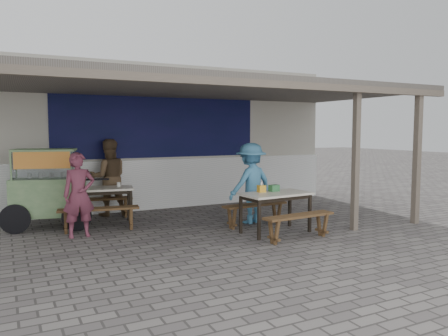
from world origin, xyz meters
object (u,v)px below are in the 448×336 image
at_px(patron_wall_side, 109,177).
at_px(donation_box, 274,188).
at_px(bench_left_wall, 97,203).
at_px(tissue_box, 261,189).
at_px(table_right, 276,197).
at_px(bench_left_street, 99,214).
at_px(table_left, 98,192).
at_px(patron_street_side, 79,195).
at_px(patron_right_table, 251,183).
at_px(bench_right_wall, 255,209).
at_px(bench_right_street, 299,221).
at_px(vendor_cart, 48,186).
at_px(condiment_bowl, 80,187).
at_px(condiment_jar, 119,184).

bearing_deg(patron_wall_side, donation_box, 135.39).
xyz_separation_m(bench_left_wall, tissue_box, (2.52, -2.60, 0.48)).
distance_m(table_right, donation_box, 0.23).
bearing_deg(bench_left_street, donation_box, -15.91).
xyz_separation_m(table_left, patron_street_side, (-0.49, -0.87, 0.09)).
bearing_deg(bench_left_street, table_left, 90.00).
relative_size(table_right, patron_street_side, 0.88).
distance_m(bench_left_street, patron_street_side, 0.63).
bearing_deg(patron_street_side, table_left, 60.15).
bearing_deg(patron_right_table, patron_street_side, -19.13).
distance_m(bench_right_wall, donation_box, 0.69).
bearing_deg(bench_right_street, bench_right_wall, 90.00).
height_order(vendor_cart, patron_right_table, patron_right_table).
bearing_deg(bench_left_wall, condiment_bowl, -119.51).
relative_size(bench_right_wall, patron_wall_side, 0.82).
bearing_deg(table_left, bench_right_street, -35.38).
bearing_deg(donation_box, bench_right_wall, 103.96).
xyz_separation_m(bench_left_wall, vendor_cart, (-1.02, -0.51, 0.50)).
xyz_separation_m(table_left, vendor_cart, (-0.92, 0.10, 0.17)).
distance_m(table_left, table_right, 3.56).
xyz_separation_m(bench_right_wall, patron_right_table, (0.08, 0.31, 0.49)).
xyz_separation_m(table_right, donation_box, (0.07, 0.17, 0.14)).
height_order(bench_left_wall, patron_street_side, patron_street_side).
relative_size(vendor_cart, condiment_bowl, 10.45).
bearing_deg(patron_right_table, table_left, -36.29).
height_order(donation_box, condiment_jar, donation_box).
bearing_deg(patron_wall_side, condiment_bowl, 52.99).
bearing_deg(bench_left_street, patron_street_side, -136.44).
bearing_deg(patron_wall_side, tissue_box, 132.34).
bearing_deg(donation_box, table_left, 145.08).
height_order(bench_left_wall, bench_right_wall, same).
bearing_deg(patron_street_side, bench_right_wall, -11.98).
bearing_deg(condiment_bowl, vendor_cart, 178.44).
xyz_separation_m(bench_right_street, patron_wall_side, (-2.45, 3.74, 0.52)).
distance_m(bench_left_wall, bench_right_street, 4.41).
bearing_deg(bench_left_wall, patron_wall_side, 52.35).
relative_size(vendor_cart, patron_wall_side, 1.17).
bearing_deg(condiment_jar, vendor_cart, 177.97).
distance_m(bench_left_street, patron_right_table, 3.05).
distance_m(table_right, bench_right_street, 0.74).
distance_m(patron_wall_side, condiment_bowl, 1.10).
xyz_separation_m(tissue_box, condiment_jar, (-2.18, 2.05, -0.02)).
bearing_deg(condiment_jar, patron_wall_side, 91.47).
height_order(table_left, bench_right_street, table_left).
bearing_deg(bench_right_street, table_left, 130.99).
distance_m(bench_right_street, vendor_cart, 4.82).
relative_size(table_right, patron_wall_side, 0.78).
height_order(bench_right_street, bench_right_wall, same).
xyz_separation_m(bench_right_street, bench_right_wall, (-0.10, 1.31, 0.00)).
distance_m(bench_right_wall, patron_street_side, 3.34).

